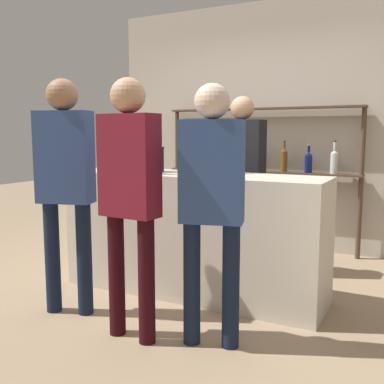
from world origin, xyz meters
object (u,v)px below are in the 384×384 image
(wine_glass, at_px, (115,158))
(server_behind_counter, at_px, (241,169))
(counter_bottle_0, at_px, (229,156))
(counter_bottle_2, at_px, (131,156))
(ice_bucket, at_px, (150,159))
(customer_right, at_px, (212,193))
(customer_center, at_px, (130,186))
(customer_left, at_px, (65,176))
(counter_bottle_1, at_px, (156,157))

(wine_glass, height_order, server_behind_counter, server_behind_counter)
(counter_bottle_0, height_order, wine_glass, counter_bottle_0)
(counter_bottle_2, height_order, ice_bucket, counter_bottle_2)
(ice_bucket, relative_size, customer_right, 0.15)
(wine_glass, xyz_separation_m, customer_center, (0.67, -0.74, -0.12))
(wine_glass, distance_m, ice_bucket, 0.30)
(customer_left, bearing_deg, counter_bottle_2, -30.92)
(counter_bottle_1, xyz_separation_m, server_behind_counter, (0.36, 0.93, -0.15))
(customer_right, xyz_separation_m, server_behind_counter, (-0.40, 1.52, 0.02))
(wine_glass, distance_m, customer_center, 1.01)
(counter_bottle_0, distance_m, wine_glass, 0.95)
(customer_left, xyz_separation_m, customer_right, (1.15, 0.01, -0.06))
(counter_bottle_0, distance_m, customer_right, 0.99)
(counter_bottle_1, distance_m, customer_center, 0.80)
(customer_right, bearing_deg, counter_bottle_1, 37.06)
(counter_bottle_0, distance_m, customer_center, 1.11)
(counter_bottle_0, bearing_deg, counter_bottle_1, -144.33)
(counter_bottle_1, bearing_deg, wine_glass, 179.83)
(counter_bottle_1, height_order, customer_center, customer_center)
(counter_bottle_2, xyz_separation_m, customer_left, (-0.15, -0.60, -0.12))
(customer_left, height_order, customer_center, customer_left)
(counter_bottle_2, distance_m, customer_center, 0.90)
(customer_left, bearing_deg, customer_center, -118.25)
(customer_left, bearing_deg, customer_right, -105.78)
(counter_bottle_1, xyz_separation_m, counter_bottle_2, (-0.24, -0.01, 0.00))
(counter_bottle_1, height_order, customer_right, customer_right)
(counter_bottle_0, xyz_separation_m, wine_glass, (-0.88, -0.34, -0.02))
(counter_bottle_0, height_order, server_behind_counter, server_behind_counter)
(counter_bottle_1, height_order, wine_glass, counter_bottle_1)
(counter_bottle_0, distance_m, customer_left, 1.29)
(wine_glass, xyz_separation_m, server_behind_counter, (0.77, 0.93, -0.13))
(counter_bottle_2, distance_m, customer_right, 1.17)
(counter_bottle_2, bearing_deg, ice_bucket, 70.87)
(wine_glass, bearing_deg, customer_right, -26.96)
(ice_bucket, bearing_deg, customer_left, -105.66)
(counter_bottle_1, bearing_deg, server_behind_counter, 68.75)
(customer_left, distance_m, server_behind_counter, 1.71)
(counter_bottle_2, distance_m, server_behind_counter, 1.13)
(customer_right, distance_m, server_behind_counter, 1.57)
(wine_glass, relative_size, customer_right, 0.09)
(wine_glass, height_order, customer_center, customer_center)
(server_behind_counter, bearing_deg, counter_bottle_2, -27.82)
(counter_bottle_1, height_order, server_behind_counter, server_behind_counter)
(ice_bucket, bearing_deg, wine_glass, -143.03)
(wine_glass, xyz_separation_m, ice_bucket, (0.24, 0.18, -0.01))
(ice_bucket, bearing_deg, customer_center, -64.67)
(customer_right, relative_size, customer_center, 0.97)
(server_behind_counter, xyz_separation_m, customer_center, (-0.10, -1.67, 0.01))
(wine_glass, bearing_deg, server_behind_counter, 50.39)
(wine_glass, height_order, customer_left, customer_left)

